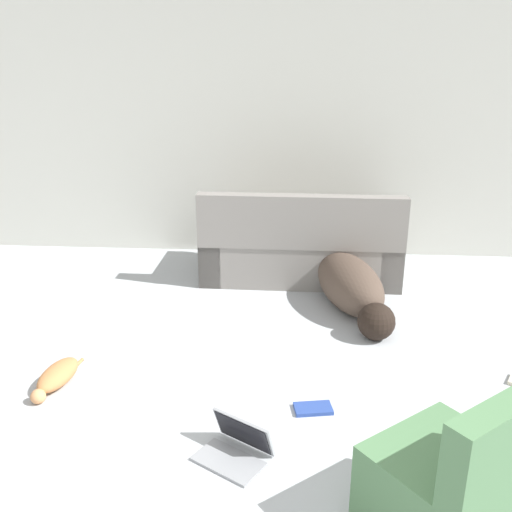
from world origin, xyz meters
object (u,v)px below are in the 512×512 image
cat (57,376)px  book_blue (313,409)px  laptop_open (237,444)px  couch (300,249)px  side_chair (450,488)px  dog (352,287)px

cat → book_blue: 1.64m
cat → laptop_open: laptop_open is taller
laptop_open → couch: bearing=113.9°
side_chair → book_blue: bearing=-98.3°
couch → side_chair: 3.16m
couch → dog: (0.42, -0.72, -0.07)m
dog → couch: bearing=-164.6°
couch → book_blue: couch is taller
dog → book_blue: 1.50m
cat → book_blue: cat is taller
dog → side_chair: (0.20, -2.37, 0.08)m
book_blue → side_chair: side_chair is taller
laptop_open → cat: bearing=-174.5°
cat → side_chair: bearing=73.2°
laptop_open → side_chair: bearing=4.0°
dog → laptop_open: (-0.76, -1.88, -0.13)m
couch → cat: (-1.56, -2.01, -0.20)m
couch → side_chair: bearing=102.0°
couch → dog: bearing=121.1°
cat → book_blue: bearing=94.0°
couch → book_blue: size_ratio=7.48×
dog → book_blue: size_ratio=6.09×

